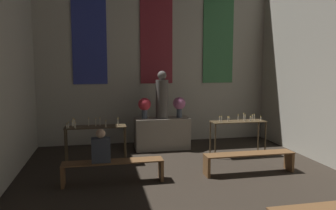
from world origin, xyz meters
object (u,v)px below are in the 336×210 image
object	(u,v)px
candle_rack_left	(95,131)
pew_back_left	(113,167)
flower_vase_left	(145,105)
pew_back_right	(249,158)
altar	(162,133)
candle_rack_right	(238,126)
flower_vase_right	(179,105)
statue	(162,97)
person_seated	(101,148)

from	to	relation	value
candle_rack_left	pew_back_left	bearing A→B (deg)	-75.84
flower_vase_left	candle_rack_left	size ratio (longest dim) A/B	0.40
pew_back_right	altar	bearing A→B (deg)	120.65
altar	candle_rack_left	world-z (taller)	candle_rack_left
flower_vase_left	pew_back_right	xyz separation A→B (m)	(1.93, -2.44, -0.91)
altar	pew_back_right	xyz separation A→B (m)	(1.44, -2.44, -0.11)
altar	candle_rack_left	bearing A→B (deg)	-149.78
candle_rack_right	pew_back_left	bearing A→B (deg)	-156.73
flower_vase_right	candle_rack_left	distance (m)	2.55
candle_rack_left	pew_back_left	distance (m)	1.50
altar	statue	bearing A→B (deg)	0.00
altar	candle_rack_right	xyz separation A→B (m)	(1.79, -1.05, 0.34)
candle_rack_left	pew_back_right	xyz separation A→B (m)	(3.24, -1.39, -0.45)
flower_vase_left	pew_back_left	world-z (taller)	flower_vase_left
candle_rack_left	pew_back_right	world-z (taller)	candle_rack_left
flower_vase_left	pew_back_right	bearing A→B (deg)	-51.60
pew_back_right	flower_vase_left	bearing A→B (deg)	128.40
flower_vase_left	pew_back_left	xyz separation A→B (m)	(-0.96, -2.44, -0.91)
pew_back_left	person_seated	bearing A→B (deg)	180.00
flower_vase_right	pew_back_right	distance (m)	2.77
flower_vase_right	person_seated	world-z (taller)	flower_vase_right
statue	candle_rack_left	bearing A→B (deg)	-149.78
pew_back_left	person_seated	xyz separation A→B (m)	(-0.23, 0.00, 0.40)
pew_back_left	pew_back_right	xyz separation A→B (m)	(2.89, 0.00, 0.00)
pew_back_left	altar	bearing A→B (deg)	59.35
pew_back_left	person_seated	world-z (taller)	person_seated
altar	pew_back_left	xyz separation A→B (m)	(-1.44, -2.44, -0.11)
statue	pew_back_right	xyz separation A→B (m)	(1.44, -2.44, -1.14)
flower_vase_right	candle_rack_left	size ratio (longest dim) A/B	0.40
pew_back_left	pew_back_right	size ratio (longest dim) A/B	1.00
statue	pew_back_left	world-z (taller)	statue
candle_rack_left	pew_back_right	size ratio (longest dim) A/B	0.72
altar	flower_vase_right	distance (m)	0.93
altar	flower_vase_right	world-z (taller)	flower_vase_right
altar	candle_rack_left	distance (m)	2.10
pew_back_right	person_seated	size ratio (longest dim) A/B	3.03
candle_rack_left	person_seated	bearing A→B (deg)	-85.02
pew_back_left	pew_back_right	distance (m)	2.89
altar	candle_rack_left	xyz separation A→B (m)	(-1.80, -1.05, 0.34)
flower_vase_left	pew_back_right	size ratio (longest dim) A/B	0.29
candle_rack_right	altar	bearing A→B (deg)	149.71
statue	flower_vase_right	xyz separation A→B (m)	(0.49, 0.00, -0.23)
flower_vase_right	pew_back_left	size ratio (longest dim) A/B	0.29
flower_vase_right	candle_rack_right	world-z (taller)	flower_vase_right
statue	flower_vase_right	bearing A→B (deg)	0.00
statue	pew_back_right	size ratio (longest dim) A/B	0.66
statue	person_seated	world-z (taller)	statue
statue	flower_vase_left	size ratio (longest dim) A/B	2.29
flower_vase_left	pew_back_left	bearing A→B (deg)	-111.45
flower_vase_left	candle_rack_right	distance (m)	2.55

